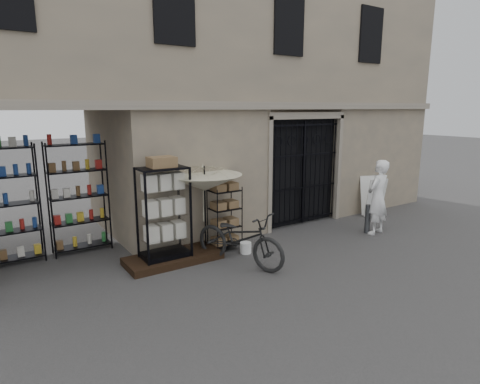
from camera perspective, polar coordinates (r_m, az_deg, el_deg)
ground at (r=8.80m, az=9.56°, el=-9.63°), size 80.00×80.00×0.00m
main_building at (r=11.50m, az=-4.04°, el=18.36°), size 14.00×4.00×9.00m
shop_recess at (r=8.96m, az=-25.49°, el=-0.22°), size 3.00×1.70×3.00m
shop_shelving at (r=9.49m, az=-26.10°, el=-1.20°), size 2.70×0.50×2.50m
iron_gate at (r=11.18m, az=8.45°, el=3.02°), size 2.50×0.21×3.00m
step_platform at (r=8.73m, az=-9.46°, el=-9.25°), size 2.00×0.90×0.15m
display_cabinet at (r=8.38m, az=-10.75°, el=-3.58°), size 1.01×0.70×2.05m
wire_rack at (r=9.13m, az=-2.19°, el=-3.87°), size 0.67×0.49×1.47m
market_umbrella at (r=8.78m, az=-5.08°, el=1.97°), size 1.86×1.88×2.36m
white_bucket at (r=9.08m, az=0.80°, el=-7.93°), size 0.32×0.32×0.25m
bicycle at (r=8.51m, az=-0.04°, el=-10.20°), size 1.10×1.32×2.15m
steel_bollard at (r=10.92m, az=17.68°, el=-3.66°), size 0.17×0.17×0.75m
shopkeeper at (r=11.07m, az=18.66°, el=-5.56°), size 1.05×2.02×0.46m
easel_sign at (r=12.58m, az=18.32°, el=-0.62°), size 0.74×0.79×1.17m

